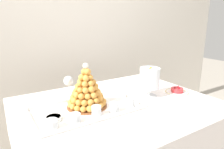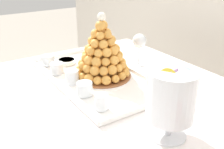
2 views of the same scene
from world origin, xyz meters
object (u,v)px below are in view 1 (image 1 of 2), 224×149
at_px(fruit_tart_plate, 177,91).
at_px(wine_glass, 68,82).
at_px(dessert_cup_right, 131,103).
at_px(creme_brulee_ramekin, 54,118).
at_px(dessert_cup_left, 52,124).
at_px(macaron_goblet, 150,78).
at_px(dessert_cup_mid_left, 75,118).
at_px(serving_tray, 88,109).
at_px(dessert_cup_centre, 96,111).
at_px(croquembouche, 86,90).
at_px(dessert_cup_mid_right, 114,107).

bearing_deg(fruit_tart_plate, wine_glass, 154.92).
bearing_deg(dessert_cup_right, creme_brulee_ramekin, 170.13).
bearing_deg(dessert_cup_left, macaron_goblet, 7.20).
xyz_separation_m(dessert_cup_left, dessert_cup_mid_left, (0.13, -0.01, 0.00)).
bearing_deg(dessert_cup_left, dessert_cup_mid_left, -2.43).
bearing_deg(serving_tray, wine_glass, 94.72).
height_order(serving_tray, dessert_cup_right, dessert_cup_right).
relative_size(dessert_cup_left, fruit_tart_plate, 0.35).
height_order(dessert_cup_centre, macaron_goblet, macaron_goblet).
bearing_deg(dessert_cup_centre, dessert_cup_right, -1.25).
distance_m(dessert_cup_left, fruit_tart_plate, 0.99).
xyz_separation_m(dessert_cup_left, macaron_goblet, (0.75, 0.10, 0.11)).
bearing_deg(dessert_cup_right, macaron_goblet, 21.58).
height_order(croquembouche, creme_brulee_ramekin, croquembouche).
height_order(dessert_cup_centre, dessert_cup_right, dessert_cup_centre).
relative_size(dessert_cup_right, wine_glass, 0.35).
xyz_separation_m(dessert_cup_centre, fruit_tart_plate, (0.73, 0.03, -0.02)).
height_order(croquembouche, macaron_goblet, croquembouche).
height_order(dessert_cup_left, dessert_cup_right, dessert_cup_right).
relative_size(dessert_cup_left, wine_glass, 0.39).
bearing_deg(dessert_cup_left, serving_tray, 24.01).
bearing_deg(serving_tray, dessert_cup_mid_right, -42.55).
xyz_separation_m(creme_brulee_ramekin, macaron_goblet, (0.72, 0.01, 0.12)).
distance_m(dessert_cup_mid_left, dessert_cup_mid_right, 0.26).
height_order(dessert_cup_right, macaron_goblet, macaron_goblet).
height_order(dessert_cup_left, creme_brulee_ramekin, dessert_cup_left).
bearing_deg(dessert_cup_centre, wine_glass, 93.96).
bearing_deg(croquembouche, wine_glass, 98.18).
relative_size(dessert_cup_left, dessert_cup_centre, 1.06).
xyz_separation_m(dessert_cup_mid_left, fruit_tart_plate, (0.86, 0.04, -0.02)).
xyz_separation_m(dessert_cup_mid_right, dessert_cup_right, (0.13, -0.00, 0.00)).
bearing_deg(dessert_cup_right, dessert_cup_mid_right, 179.69).
relative_size(serving_tray, dessert_cup_left, 10.84).
distance_m(dessert_cup_centre, fruit_tart_plate, 0.73).
height_order(dessert_cup_mid_right, creme_brulee_ramekin, dessert_cup_mid_right).
bearing_deg(fruit_tart_plate, dessert_cup_left, -178.00).
bearing_deg(dessert_cup_mid_right, croquembouche, 127.03).
relative_size(dessert_cup_centre, creme_brulee_ramekin, 0.67).
xyz_separation_m(macaron_goblet, wine_glass, (-0.51, 0.29, -0.02)).
xyz_separation_m(serving_tray, croquembouche, (0.01, 0.04, 0.11)).
height_order(dessert_cup_left, wine_glass, wine_glass).
height_order(dessert_cup_centre, dessert_cup_mid_right, dessert_cup_centre).
xyz_separation_m(croquembouche, dessert_cup_left, (-0.27, -0.15, -0.09)).
relative_size(serving_tray, dessert_cup_centre, 11.45).
height_order(serving_tray, dessert_cup_centre, dessert_cup_centre).
distance_m(dessert_cup_left, dessert_cup_centre, 0.26).
xyz_separation_m(dessert_cup_right, creme_brulee_ramekin, (-0.48, 0.08, -0.01)).
height_order(dessert_cup_centre, fruit_tart_plate, dessert_cup_centre).
distance_m(dessert_cup_mid_left, dessert_cup_centre, 0.14).
bearing_deg(macaron_goblet, dessert_cup_centre, -169.61).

